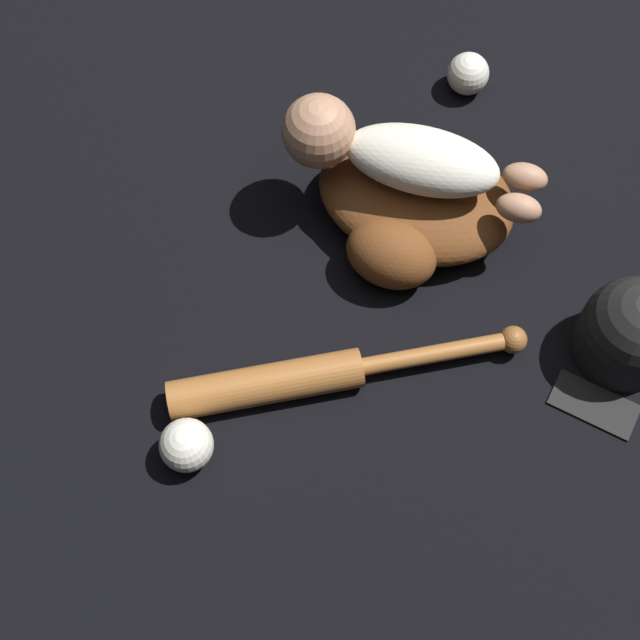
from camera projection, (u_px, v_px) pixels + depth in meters
ground_plane at (404, 189)px, 1.32m from camera, size 6.00×6.00×0.00m
baseball_glove at (412, 205)px, 1.26m from camera, size 0.29×0.26×0.09m
baby_figure at (390, 152)px, 1.19m from camera, size 0.37×0.12×0.10m
baseball_bat at (305, 377)px, 1.16m from camera, size 0.43×0.28×0.05m
baseball at (186, 445)px, 1.11m from camera, size 0.07×0.07×0.07m
baseball_spare at (468, 74)px, 1.38m from camera, size 0.07×0.07×0.07m
baseball_cap at (630, 332)px, 1.16m from camera, size 0.14×0.19×0.13m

